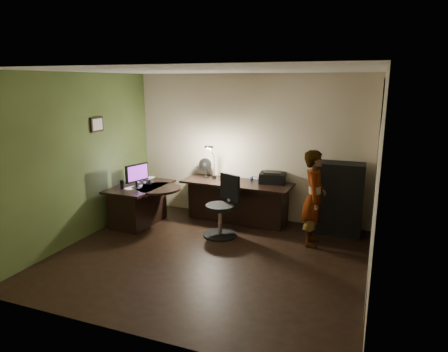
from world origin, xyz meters
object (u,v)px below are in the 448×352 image
(desk_right, at_px, (237,202))
(cabinet, at_px, (337,199))
(monitor, at_px, (136,179))
(person, at_px, (314,198))
(desk_left, at_px, (141,205))
(office_chair, at_px, (220,207))

(desk_right, distance_m, cabinet, 1.81)
(monitor, xyz_separation_m, person, (3.04, 0.34, -0.11))
(desk_right, bearing_deg, person, -17.48)
(desk_left, bearing_deg, desk_right, 26.99)
(cabinet, bearing_deg, office_chair, -156.38)
(cabinet, relative_size, office_chair, 1.20)
(cabinet, distance_m, person, 0.69)
(desk_right, distance_m, office_chair, 0.78)
(desk_right, xyz_separation_m, office_chair, (-0.02, -0.77, 0.14))
(person, bearing_deg, desk_right, 64.89)
(desk_right, bearing_deg, monitor, -147.23)
(desk_left, bearing_deg, office_chair, 0.96)
(desk_right, bearing_deg, cabinet, 4.38)
(desk_right, relative_size, person, 1.32)
(office_chair, xyz_separation_m, person, (1.51, 0.22, 0.25))
(monitor, bearing_deg, office_chair, 22.54)
(monitor, height_order, office_chair, same)
(desk_right, bearing_deg, office_chair, -88.64)
(desk_right, xyz_separation_m, cabinet, (1.79, 0.04, 0.24))
(desk_left, relative_size, cabinet, 1.02)
(person, bearing_deg, cabinet, -32.08)
(office_chair, bearing_deg, monitor, -151.11)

